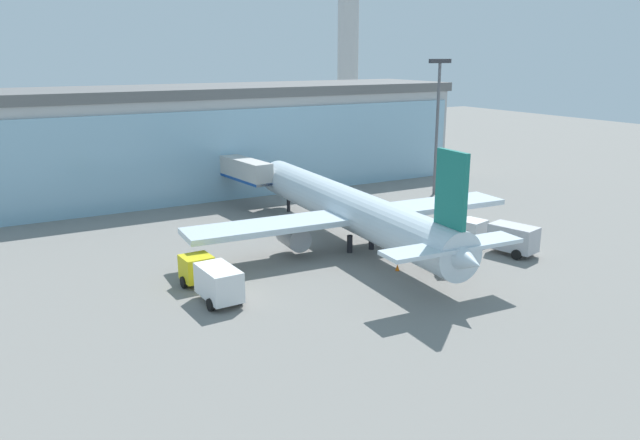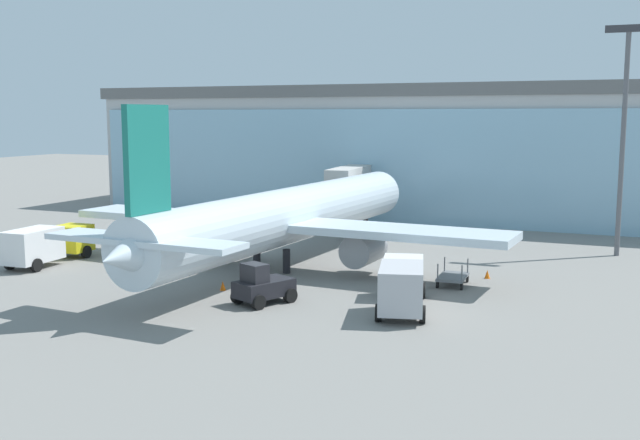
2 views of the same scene
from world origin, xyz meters
TOP-DOWN VIEW (x-y plane):
  - ground at (0.00, 0.00)m, footprint 240.00×240.00m
  - terminal_building at (-0.00, 37.10)m, footprint 65.57×16.44m
  - jet_bridge at (-1.51, 26.80)m, footprint 3.26×11.94m
  - control_tower at (47.53, 79.98)m, footprint 8.33×8.33m
  - apron_light_mast at (21.81, 19.38)m, footprint 3.20×0.40m
  - airplane at (0.87, 6.57)m, footprint 31.59×36.76m
  - catering_truck at (-14.81, 0.86)m, footprint 2.74×7.38m
  - fuel_truck at (11.48, -1.75)m, footprint 3.97×7.62m
  - baggage_cart at (12.72, 5.13)m, footprint 1.72×2.87m
  - pushback_tug at (3.98, -3.27)m, footprint 3.22×3.66m
  - safety_cone_nose at (0.41, -1.38)m, footprint 0.36×0.36m
  - safety_cone_wingtip at (14.34, 7.86)m, footprint 0.36×0.36m

SIDE VIEW (x-z plane):
  - ground at x=0.00m, z-range 0.00..0.00m
  - safety_cone_nose at x=0.41m, z-range 0.00..0.55m
  - safety_cone_wingtip at x=14.34m, z-range 0.00..0.55m
  - baggage_cart at x=12.72m, z-range -0.25..1.25m
  - pushback_tug at x=3.98m, z-range -0.18..2.12m
  - catering_truck at x=-14.81m, z-range 0.14..2.79m
  - fuel_truck at x=11.48m, z-range 0.14..2.79m
  - airplane at x=0.87m, z-range -1.99..8.82m
  - jet_bridge at x=-1.51m, z-range 1.40..6.97m
  - terminal_building at x=0.00m, z-range 0.00..13.27m
  - apron_light_mast at x=21.81m, z-range 1.70..18.33m
  - control_tower at x=47.53m, z-range 3.24..41.13m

